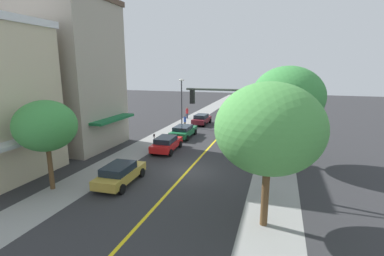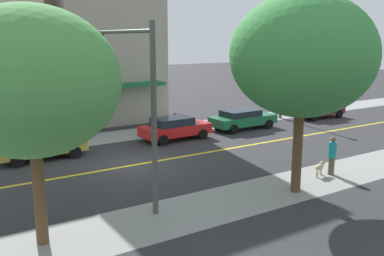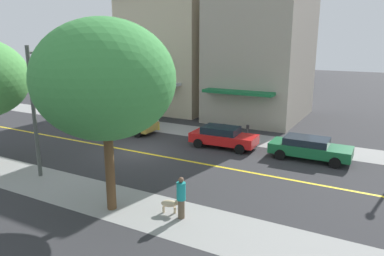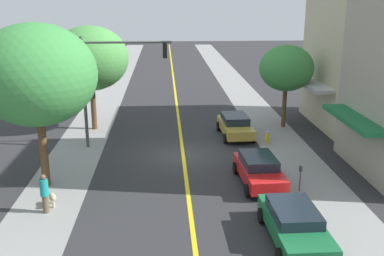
{
  "view_description": "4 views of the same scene",
  "coord_description": "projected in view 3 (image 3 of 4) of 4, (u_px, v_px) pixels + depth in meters",
  "views": [
    {
      "loc": [
        6.45,
        -19.35,
        7.83
      ],
      "look_at": [
        -1.79,
        6.74,
        1.9
      ],
      "focal_mm": 26.0,
      "sensor_mm": 36.0,
      "label": 1
    },
    {
      "loc": [
        18.89,
        -8.7,
        6.26
      ],
      "look_at": [
        1.27,
        2.57,
        1.83
      ],
      "focal_mm": 39.94,
      "sensor_mm": 36.0,
      "label": 2
    },
    {
      "loc": [
        18.06,
        14.04,
        7.19
      ],
      "look_at": [
        -1.19,
        3.4,
        1.74
      ],
      "focal_mm": 34.09,
      "sensor_mm": 36.0,
      "label": 3
    },
    {
      "loc": [
        1.05,
        25.63,
        9.19
      ],
      "look_at": [
        -0.38,
        2.36,
        2.38
      ],
      "focal_mm": 42.72,
      "sensor_mm": 36.0,
      "label": 4
    }
  ],
  "objects": [
    {
      "name": "pedestrian_teal_shirt",
      "position": [
        181.0,
        197.0,
        14.75
      ],
      "size": [
        0.37,
        0.37,
        1.78
      ],
      "rotation": [
        0.0,
        0.0,
        0.54
      ],
      "color": "brown",
      "rests_on": "ground"
    },
    {
      "name": "pale_office_building",
      "position": [
        175.0,
        54.0,
        37.14
      ],
      "size": [
        10.1,
        8.95,
        11.21
      ],
      "rotation": [
        0.0,
        0.0,
        -1.57
      ],
      "color": "beige",
      "rests_on": "ground"
    },
    {
      "name": "sidewalk_right",
      "position": [
        58.0,
        186.0,
        18.18
      ],
      "size": [
        3.11,
        126.0,
        0.01
      ],
      "primitive_type": "cube",
      "color": "gray",
      "rests_on": "ground"
    },
    {
      "name": "corner_shop_building",
      "position": [
        263.0,
        38.0,
        32.45
      ],
      "size": [
        11.35,
        7.88,
        14.33
      ],
      "rotation": [
        0.0,
        0.0,
        -1.57
      ],
      "color": "#A39989",
      "rests_on": "ground"
    },
    {
      "name": "gold_sedan_left_curb",
      "position": [
        128.0,
        123.0,
        28.35
      ],
      "size": [
        2.18,
        4.51,
        1.42
      ],
      "rotation": [
        0.0,
        0.0,
        1.61
      ],
      "color": "#B29338",
      "rests_on": "ground"
    },
    {
      "name": "green_sedan_left_curb",
      "position": [
        309.0,
        148.0,
        22.06
      ],
      "size": [
        2.14,
        4.77,
        1.35
      ],
      "rotation": [
        0.0,
        0.0,
        1.58
      ],
      "color": "#196638",
      "rests_on": "ground"
    },
    {
      "name": "traffic_light_mast",
      "position": [
        57.0,
        86.0,
        19.81
      ],
      "size": [
        5.44,
        0.32,
        6.85
      ],
      "rotation": [
        0.0,
        0.0,
        3.14
      ],
      "color": "#474C47",
      "rests_on": "ground"
    },
    {
      "name": "small_dog",
      "position": [
        171.0,
        204.0,
        15.3
      ],
      "size": [
        0.53,
        0.85,
        0.64
      ],
      "rotation": [
        0.0,
        0.0,
        1.94
      ],
      "color": "#C6B28C",
      "rests_on": "ground"
    },
    {
      "name": "ground_plane",
      "position": [
        137.0,
        152.0,
        23.66
      ],
      "size": [
        140.0,
        140.0,
        0.0
      ],
      "primitive_type": "plane",
      "color": "#2D2D30"
    },
    {
      "name": "road_centerline_stripe",
      "position": [
        137.0,
        152.0,
        23.66
      ],
      "size": [
        0.2,
        126.0,
        0.0
      ],
      "primitive_type": "cube",
      "color": "yellow",
      "rests_on": "ground"
    },
    {
      "name": "street_tree_left_near",
      "position": [
        105.0,
        80.0,
        14.47
      ],
      "size": [
        5.7,
        5.7,
        8.01
      ],
      "color": "brown",
      "rests_on": "ground"
    },
    {
      "name": "red_sedan_left_curb",
      "position": [
        223.0,
        136.0,
        24.49
      ],
      "size": [
        2.18,
        4.5,
        1.41
      ],
      "rotation": [
        0.0,
        0.0,
        1.61
      ],
      "color": "red",
      "rests_on": "ground"
    },
    {
      "name": "parking_meter",
      "position": [
        248.0,
        131.0,
        25.48
      ],
      "size": [
        0.12,
        0.18,
        1.3
      ],
      "color": "#4C4C51",
      "rests_on": "ground"
    },
    {
      "name": "street_tree_left_far",
      "position": [
        135.0,
        73.0,
        31.75
      ],
      "size": [
        3.81,
        3.81,
        5.88
      ],
      "color": "brown",
      "rests_on": "ground"
    },
    {
      "name": "fire_hydrant",
      "position": [
        158.0,
        125.0,
        29.26
      ],
      "size": [
        0.44,
        0.24,
        0.8
      ],
      "color": "yellow",
      "rests_on": "ground"
    },
    {
      "name": "sidewalk_left",
      "position": [
        187.0,
        130.0,
        29.15
      ],
      "size": [
        3.11,
        126.0,
        0.01
      ],
      "primitive_type": "cube",
      "color": "gray",
      "rests_on": "ground"
    }
  ]
}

